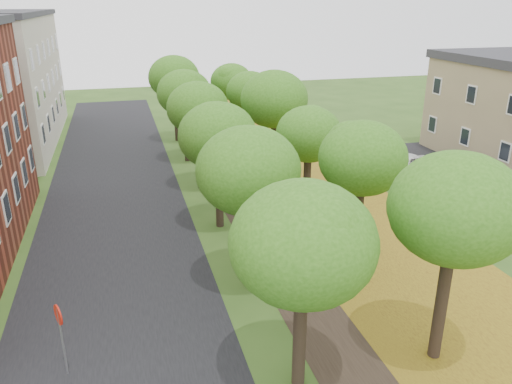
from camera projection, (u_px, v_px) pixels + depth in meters
ground at (362, 369)px, 15.99m from camera, size 120.00×120.00×0.00m
street_asphalt at (116, 214)px, 27.64m from camera, size 8.00×70.00×0.01m
footpath at (246, 201)px, 29.50m from camera, size 3.20×70.00×0.01m
leaf_verge at (325, 193)px, 30.74m from camera, size 7.50×70.00×0.01m
parking_lot at (436, 176)px, 33.76m from camera, size 9.00×16.00×0.01m
tree_row_west at (207, 122)px, 27.22m from camera, size 3.82×33.82×6.54m
tree_row_east at (290, 117)px, 28.41m from camera, size 3.82×33.82×6.54m
bench at (298, 260)px, 21.99m from camera, size 0.96×1.66×0.75m
street_sign at (60, 324)px, 15.16m from camera, size 0.30×0.62×2.52m
car_silver at (459, 202)px, 27.71m from camera, size 3.68×1.63×1.23m
car_red at (444, 193)px, 28.96m from camera, size 3.97×2.38×1.24m
car_grey at (397, 167)px, 33.66m from camera, size 4.62×3.38×1.24m
car_white at (413, 164)px, 33.89m from camera, size 5.11×2.59×1.39m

